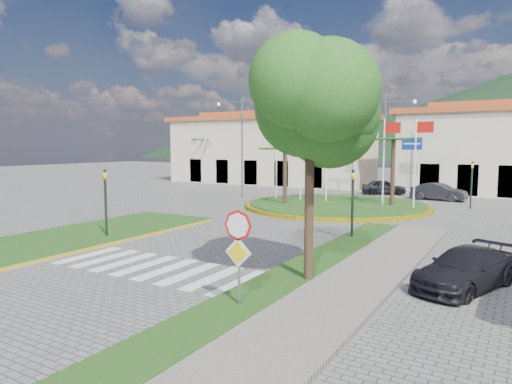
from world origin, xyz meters
The scene contains 22 objects.
ground centered at (0.00, 0.00, 0.00)m, with size 160.00×160.00×0.00m, color #63605E.
sidewalk_right centered at (6.00, 2.00, 0.07)m, with size 4.00×28.00×0.15m, color gray.
verge_right centered at (4.80, 2.00, 0.09)m, with size 1.60×28.00×0.18m, color #1A4112.
median_left centered at (-6.50, 6.00, 0.09)m, with size 5.00×14.00×0.18m, color #1A4112.
crosswalk centered at (0.00, 4.00, 0.01)m, with size 8.00×3.00×0.01m, color silver.
roundabout_island centered at (0.00, 22.00, 0.17)m, with size 12.70×12.70×6.00m.
stop_sign centered at (4.90, 1.96, 1.79)m, with size 0.80×0.11×2.65m.
deciduous_tree centered at (5.50, 5.00, 5.18)m, with size 3.60×3.60×6.80m.
traffic_light_left centered at (-5.20, 6.50, 1.94)m, with size 0.15×0.18×3.20m.
traffic_light_right centered at (4.50, 12.00, 1.94)m, with size 0.15×0.18×3.20m.
traffic_light_far centered at (8.00, 26.00, 1.94)m, with size 0.18×0.15×3.20m.
direction_sign_west centered at (-2.00, 30.97, 3.53)m, with size 1.60×0.14×5.20m.
direction_sign_east centered at (3.00, 30.97, 3.53)m, with size 1.60×0.14×5.20m.
street_lamp_centre centered at (1.00, 30.00, 4.50)m, with size 4.80×0.16×8.00m.
street_lamp_west centered at (-9.00, 24.00, 4.50)m, with size 4.80×0.16×8.00m.
building_left centered at (-14.00, 38.00, 3.90)m, with size 23.32×9.54×8.05m.
hill_far_west centered at (-55.00, 140.00, 11.00)m, with size 140.00×140.00×22.00m, color black.
hill_near_back centered at (-10.00, 130.00, 8.00)m, with size 110.00×110.00×16.00m, color black.
white_van centered at (-8.76, 36.03, 0.67)m, with size 2.21×4.80×1.33m, color silver.
car_dark_a centered at (0.52, 32.02, 0.64)m, with size 1.51×3.76×1.28m, color black.
car_dark_b centered at (5.33, 30.00, 0.67)m, with size 1.42×4.08×1.34m, color black.
car_side_right centered at (9.72, 7.02, 0.60)m, with size 1.68×4.12×1.20m, color black.
Camera 1 is at (11.12, -7.63, 4.28)m, focal length 32.00 mm.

